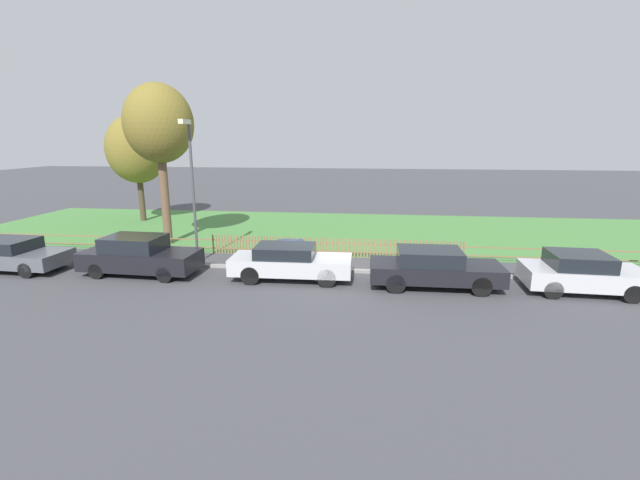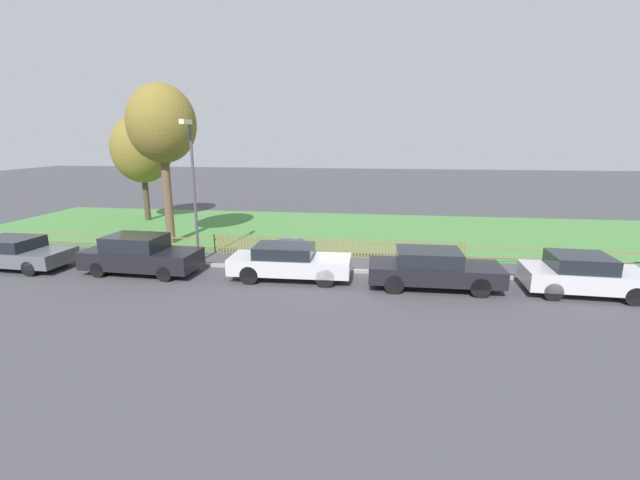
# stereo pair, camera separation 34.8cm
# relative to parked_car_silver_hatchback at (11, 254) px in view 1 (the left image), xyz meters

# --- Properties ---
(ground_plane) EXTENTS (120.00, 120.00, 0.00)m
(ground_plane) POSITION_rel_parked_car_silver_hatchback_xyz_m (12.56, 1.22, -0.65)
(ground_plane) COLOR #424247
(kerb_stone) EXTENTS (42.01, 0.20, 0.12)m
(kerb_stone) POSITION_rel_parked_car_silver_hatchback_xyz_m (12.56, 1.32, -0.59)
(kerb_stone) COLOR gray
(kerb_stone) RESTS_ON ground
(grass_strip) EXTENTS (42.01, 11.22, 0.01)m
(grass_strip) POSITION_rel_parked_car_silver_hatchback_xyz_m (12.56, 9.06, -0.64)
(grass_strip) COLOR #477F3D
(grass_strip) RESTS_ON ground
(park_fence) EXTENTS (42.01, 0.05, 0.86)m
(park_fence) POSITION_rel_parked_car_silver_hatchback_xyz_m (12.56, 3.47, -0.22)
(park_fence) COLOR olive
(park_fence) RESTS_ON ground
(parked_car_silver_hatchback) EXTENTS (4.34, 1.95, 1.26)m
(parked_car_silver_hatchback) POSITION_rel_parked_car_silver_hatchback_xyz_m (0.00, 0.00, 0.00)
(parked_car_silver_hatchback) COLOR #51565B
(parked_car_silver_hatchback) RESTS_ON ground
(parked_car_black_saloon) EXTENTS (4.47, 1.90, 1.50)m
(parked_car_black_saloon) POSITION_rel_parked_car_silver_hatchback_xyz_m (5.36, 0.10, 0.10)
(parked_car_black_saloon) COLOR black
(parked_car_black_saloon) RESTS_ON ground
(parked_car_navy_estate) EXTENTS (4.46, 1.73, 1.31)m
(parked_car_navy_estate) POSITION_rel_parked_car_silver_hatchback_xyz_m (11.21, 0.16, 0.04)
(parked_car_navy_estate) COLOR #BCBCC1
(parked_car_navy_estate) RESTS_ON ground
(parked_car_red_compact) EXTENTS (4.55, 1.80, 1.37)m
(parked_car_red_compact) POSITION_rel_parked_car_silver_hatchback_xyz_m (16.36, -0.04, 0.06)
(parked_car_red_compact) COLOR black
(parked_car_red_compact) RESTS_ON ground
(parked_car_white_van) EXTENTS (3.88, 1.97, 1.36)m
(parked_car_white_van) POSITION_rel_parked_car_silver_hatchback_xyz_m (21.27, 0.02, 0.05)
(parked_car_white_van) COLOR #BCBCC1
(parked_car_white_van) RESTS_ON ground
(covered_motorcycle) EXTENTS (2.06, 0.75, 0.98)m
(covered_motorcycle) POSITION_rel_parked_car_silver_hatchback_xyz_m (10.76, 2.54, -0.04)
(covered_motorcycle) COLOR black
(covered_motorcycle) RESTS_ON ground
(tree_nearest_kerb) EXTENTS (3.64, 3.64, 6.58)m
(tree_nearest_kerb) POSITION_rel_parked_car_silver_hatchback_xyz_m (-0.30, 10.60, 3.82)
(tree_nearest_kerb) COLOR #473828
(tree_nearest_kerb) RESTS_ON ground
(tree_behind_motorcycle) EXTENTS (3.21, 3.21, 7.65)m
(tree_behind_motorcycle) POSITION_rel_parked_car_silver_hatchback_xyz_m (4.11, 4.98, 5.08)
(tree_behind_motorcycle) COLOR brown
(tree_behind_motorcycle) RESTS_ON ground
(street_lamp) EXTENTS (0.20, 0.79, 5.83)m
(street_lamp) POSITION_rel_parked_car_silver_hatchback_xyz_m (6.90, 1.82, 3.01)
(street_lamp) COLOR #47474C
(street_lamp) RESTS_ON ground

